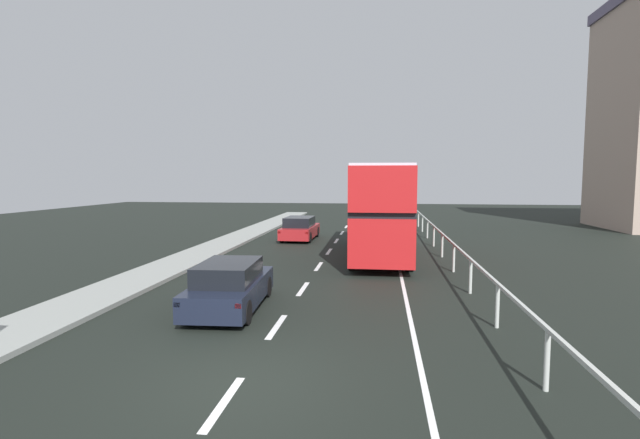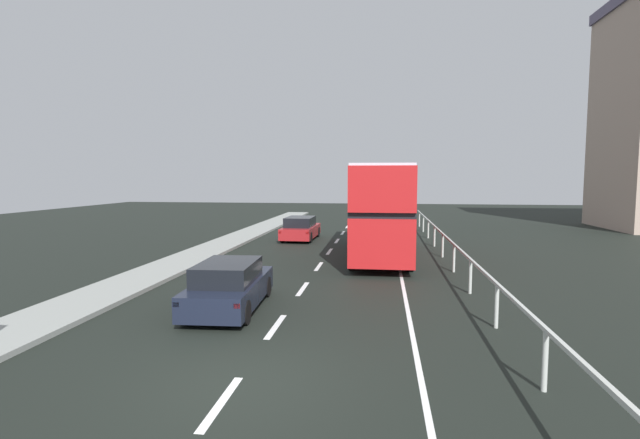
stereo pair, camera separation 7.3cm
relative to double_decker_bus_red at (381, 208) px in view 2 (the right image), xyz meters
name	(u,v)px [view 2 (the right image)]	position (x,y,z in m)	size (l,w,h in m)	color
ground_plane	(238,382)	(-2.58, -14.11, -2.36)	(73.31, 120.00, 0.10)	black
lane_paint_markings	(366,283)	(-0.49, -5.81, -2.30)	(3.54, 46.00, 0.01)	silver
bridge_side_railing	(462,256)	(2.92, -5.11, -1.38)	(0.10, 42.00, 1.15)	#B6BBB4
double_decker_bus_red	(381,208)	(0.00, 0.00, 0.00)	(2.69, 10.03, 4.31)	red
hatchback_car_near	(229,286)	(-4.25, -9.63, -1.64)	(1.93, 4.32, 1.40)	black
sedan_car_ahead	(301,229)	(-4.84, 5.46, -1.64)	(1.90, 4.28, 1.40)	maroon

